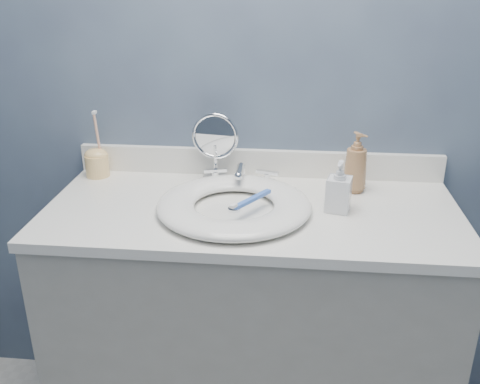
# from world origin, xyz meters

# --- Properties ---
(back_wall) EXTENTS (2.20, 0.02, 2.40)m
(back_wall) POSITION_xyz_m (0.00, 1.25, 1.20)
(back_wall) COLOR #424D64
(back_wall) RESTS_ON ground
(vanity_cabinet) EXTENTS (1.20, 0.55, 0.85)m
(vanity_cabinet) POSITION_xyz_m (0.00, 0.97, 0.42)
(vanity_cabinet) COLOR #A5A297
(vanity_cabinet) RESTS_ON ground
(countertop) EXTENTS (1.22, 0.57, 0.03)m
(countertop) POSITION_xyz_m (0.00, 0.97, 0.86)
(countertop) COLOR white
(countertop) RESTS_ON vanity_cabinet
(backsplash) EXTENTS (1.22, 0.02, 0.09)m
(backsplash) POSITION_xyz_m (0.00, 1.24, 0.93)
(backsplash) COLOR white
(backsplash) RESTS_ON countertop
(basin) EXTENTS (0.45, 0.45, 0.04)m
(basin) POSITION_xyz_m (-0.05, 0.94, 0.90)
(basin) COLOR white
(basin) RESTS_ON countertop
(drain) EXTENTS (0.04, 0.04, 0.01)m
(drain) POSITION_xyz_m (-0.05, 0.94, 0.88)
(drain) COLOR silver
(drain) RESTS_ON countertop
(faucet) EXTENTS (0.25, 0.13, 0.07)m
(faucet) POSITION_xyz_m (-0.05, 1.14, 0.91)
(faucet) COLOR silver
(faucet) RESTS_ON countertop
(makeup_mirror) EXTENTS (0.15, 0.09, 0.23)m
(makeup_mirror) POSITION_xyz_m (-0.14, 1.18, 1.00)
(makeup_mirror) COLOR silver
(makeup_mirror) RESTS_ON countertop
(soap_bottle_amber) EXTENTS (0.10, 0.10, 0.19)m
(soap_bottle_amber) POSITION_xyz_m (0.31, 1.13, 0.98)
(soap_bottle_amber) COLOR #A17249
(soap_bottle_amber) RESTS_ON countertop
(soap_bottle_clear) EXTENTS (0.08, 0.08, 0.15)m
(soap_bottle_clear) POSITION_xyz_m (0.25, 0.98, 0.96)
(soap_bottle_clear) COLOR silver
(soap_bottle_clear) RESTS_ON countertop
(toothbrush_holder) EXTENTS (0.08, 0.08, 0.23)m
(toothbrush_holder) POSITION_xyz_m (-0.54, 1.18, 0.93)
(toothbrush_holder) COLOR #FCCD7E
(toothbrush_holder) RESTS_ON countertop
(toothbrush_lying) EXTENTS (0.11, 0.15, 0.02)m
(toothbrush_lying) POSITION_xyz_m (0.00, 0.93, 0.92)
(toothbrush_lying) COLOR #3D6EDB
(toothbrush_lying) RESTS_ON basin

